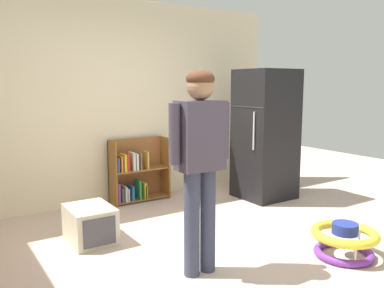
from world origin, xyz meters
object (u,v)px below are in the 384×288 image
(baby_walker, at_px, (344,240))
(pet_carrier, at_px, (90,224))
(refrigerator, at_px, (265,134))
(standing_person, at_px, (200,152))
(bookshelf, at_px, (135,174))

(baby_walker, bearing_deg, pet_carrier, 138.31)
(refrigerator, xyz_separation_m, pet_carrier, (-2.60, -0.25, -0.71))
(standing_person, height_order, baby_walker, standing_person)
(refrigerator, bearing_deg, pet_carrier, -174.56)
(refrigerator, bearing_deg, bookshelf, 152.96)
(bookshelf, bearing_deg, standing_person, -101.58)
(refrigerator, distance_m, standing_person, 2.51)
(bookshelf, xyz_separation_m, standing_person, (-0.46, -2.24, 0.66))
(baby_walker, xyz_separation_m, pet_carrier, (-1.84, 1.64, 0.02))
(refrigerator, height_order, baby_walker, refrigerator)
(standing_person, xyz_separation_m, pet_carrier, (-0.54, 1.17, -0.85))
(bookshelf, height_order, standing_person, standing_person)
(bookshelf, distance_m, pet_carrier, 1.47)
(standing_person, xyz_separation_m, baby_walker, (1.29, -0.46, -0.87))
(standing_person, relative_size, baby_walker, 2.80)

